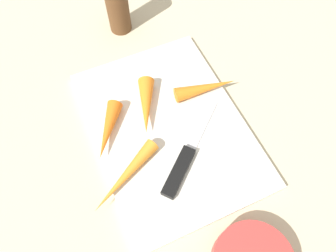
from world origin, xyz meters
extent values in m
plane|color=#C6B793|center=(0.00, 0.00, 0.00)|extent=(1.40, 1.40, 0.00)
cube|color=silver|center=(0.00, 0.00, 0.01)|extent=(0.36, 0.26, 0.01)
cube|color=#B7B7BC|center=(0.02, 0.06, 0.01)|extent=(0.09, 0.10, 0.00)
cube|color=black|center=(0.09, -0.02, 0.02)|extent=(0.08, 0.08, 0.01)
cone|color=orange|center=(-0.03, -0.10, 0.03)|extent=(0.11, 0.08, 0.03)
cone|color=orange|center=(-0.04, 0.09, 0.03)|extent=(0.04, 0.12, 0.03)
cone|color=orange|center=(-0.05, -0.02, 0.03)|extent=(0.11, 0.07, 0.03)
cone|color=orange|center=(0.06, -0.10, 0.02)|extent=(0.09, 0.14, 0.02)
cylinder|color=brown|center=(-0.27, 0.01, 0.07)|extent=(0.05, 0.05, 0.13)
camera|label=1|loc=(0.24, -0.11, 0.49)|focal=32.71mm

